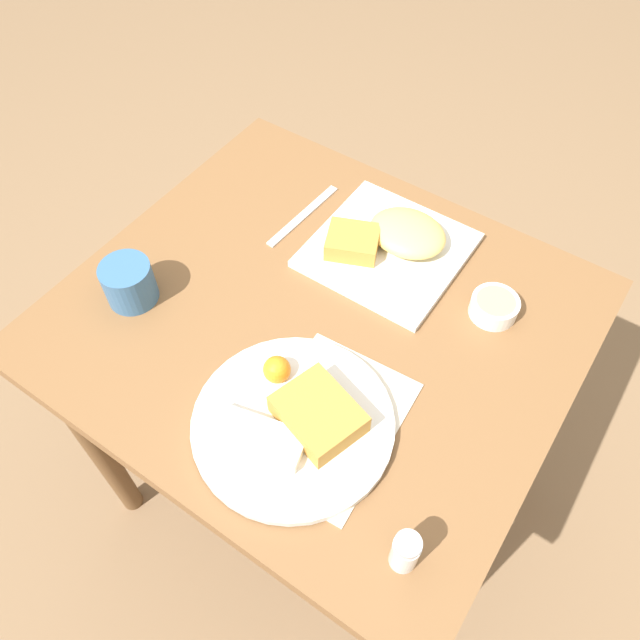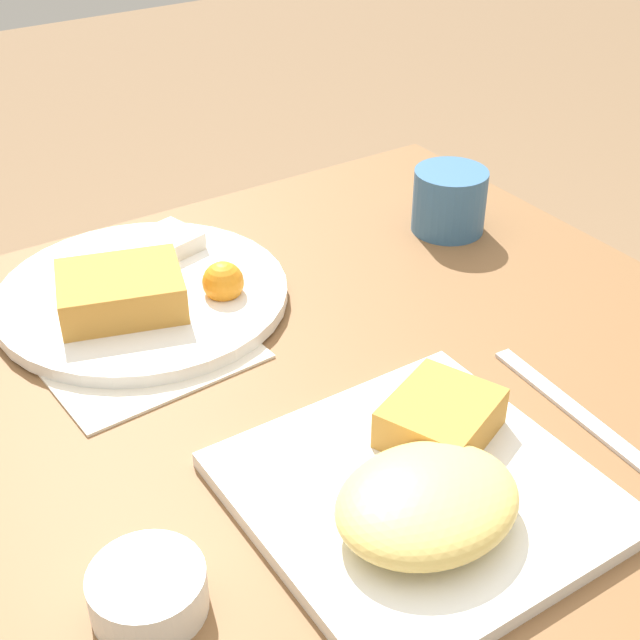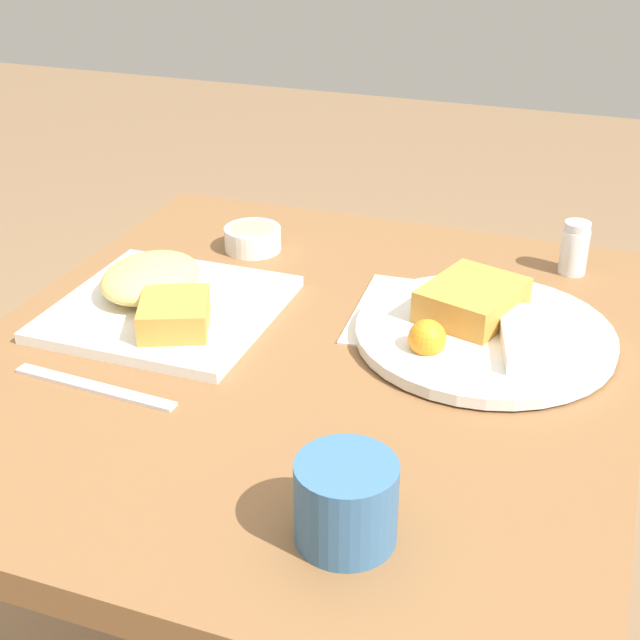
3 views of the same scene
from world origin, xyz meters
TOP-DOWN VIEW (x-y plane):
  - dining_table at (0.00, 0.00)m, footprint 0.85×0.77m
  - menu_card at (-0.13, 0.16)m, footprint 0.21×0.28m
  - plate_square_near at (-0.02, -0.20)m, footprint 0.27×0.27m
  - plate_oval_far at (-0.09, 0.19)m, footprint 0.31×0.31m
  - sauce_ramekin at (-0.25, -0.17)m, footprint 0.08×0.08m
  - butter_knife at (0.16, -0.18)m, footprint 0.03×0.20m
  - coffee_mug at (0.29, 0.15)m, footprint 0.09×0.09m

SIDE VIEW (x-z plane):
  - dining_table at x=0.00m, z-range 0.26..1.00m
  - menu_card at x=-0.13m, z-range 0.73..0.73m
  - butter_knife at x=0.16m, z-range 0.73..0.74m
  - sauce_ramekin at x=-0.25m, z-range 0.73..0.77m
  - plate_oval_far at x=-0.09m, z-range 0.72..0.78m
  - plate_square_near at x=-0.02m, z-range 0.72..0.78m
  - coffee_mug at x=0.29m, z-range 0.73..0.81m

